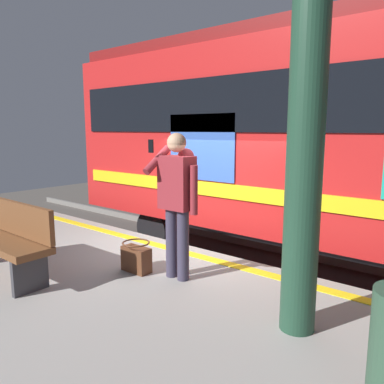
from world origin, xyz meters
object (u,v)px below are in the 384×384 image
object	(u,v)px
train_carriage	(337,132)
passenger	(178,194)
station_column	(307,106)
bench	(4,236)
handbag	(136,258)

from	to	relation	value
train_carriage	passenger	xyz separation A→B (m)	(0.62, 3.43, -0.70)
station_column	bench	bearing A→B (deg)	17.81
bench	train_carriage	bearing A→B (deg)	-116.02
passenger	bench	distance (m)	2.15
train_carriage	station_column	xyz separation A→B (m)	(-0.98, 3.64, 0.24)
train_carriage	bench	size ratio (longest dim) A/B	5.89
handbag	station_column	bearing A→B (deg)	179.12
train_carriage	handbag	world-z (taller)	train_carriage
passenger	handbag	xyz separation A→B (m)	(0.54, 0.18, -0.84)
passenger	train_carriage	bearing A→B (deg)	-100.23
handbag	bench	world-z (taller)	bench
station_column	bench	size ratio (longest dim) A/B	2.23
train_carriage	bench	distance (m)	5.35
handbag	bench	xyz separation A→B (m)	(1.13, 1.08, 0.32)
passenger	bench	size ratio (longest dim) A/B	0.98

